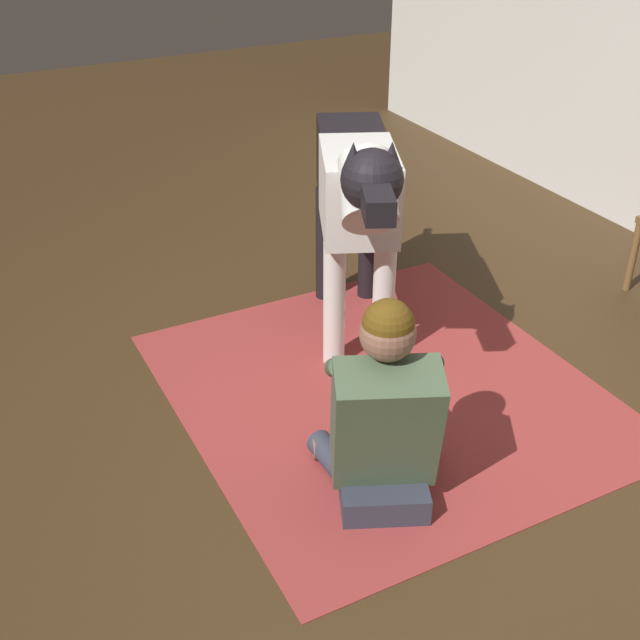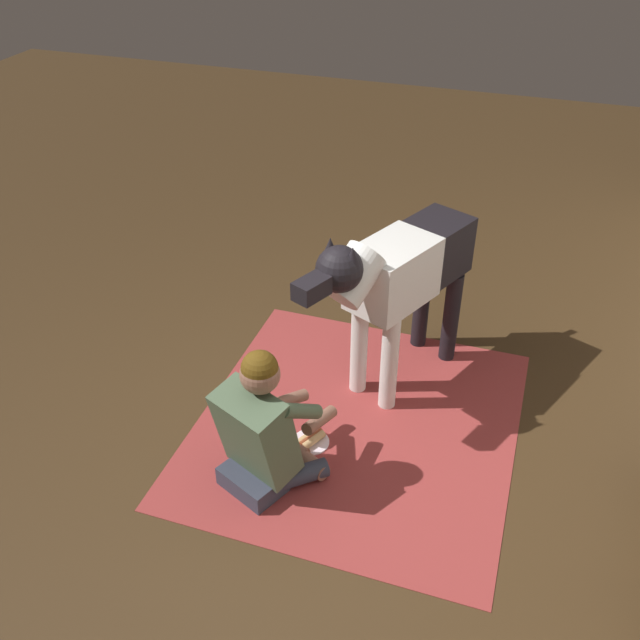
{
  "view_description": "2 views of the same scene",
  "coord_description": "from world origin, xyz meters",
  "views": [
    {
      "loc": [
        2.39,
        -1.35,
        2.3
      ],
      "look_at": [
        -0.22,
        -0.0,
        0.53
      ],
      "focal_mm": 45.63,
      "sensor_mm": 36.0,
      "label": 1
    },
    {
      "loc": [
        2.84,
        1.18,
        3.01
      ],
      "look_at": [
        -0.43,
        0.08,
        0.62
      ],
      "focal_mm": 39.79,
      "sensor_mm": 36.0,
      "label": 2
    }
  ],
  "objects": [
    {
      "name": "area_rug",
      "position": [
        -0.28,
        0.37,
        0.0
      ],
      "size": [
        2.05,
        1.89,
        0.01
      ],
      "primitive_type": "cube",
      "color": "#973432",
      "rests_on": "ground"
    },
    {
      "name": "ground_plane",
      "position": [
        0.0,
        0.0,
        0.0
      ],
      "size": [
        14.58,
        14.58,
        0.0
      ],
      "primitive_type": "plane",
      "color": "#3F2C17"
    },
    {
      "name": "large_dog",
      "position": [
        -0.75,
        0.47,
        0.82
      ],
      "size": [
        1.51,
        0.78,
        1.25
      ],
      "color": "silver",
      "rests_on": "ground"
    },
    {
      "name": "person_sitting_on_floor",
      "position": [
        0.3,
        0.01,
        0.36
      ],
      "size": [
        0.74,
        0.62,
        0.88
      ],
      "color": "#323646",
      "rests_on": "ground"
    },
    {
      "name": "hot_dog_on_plate",
      "position": [
        -0.04,
        0.16,
        0.03
      ],
      "size": [
        0.22,
        0.22,
        0.06
      ],
      "color": "white",
      "rests_on": "ground"
    }
  ]
}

